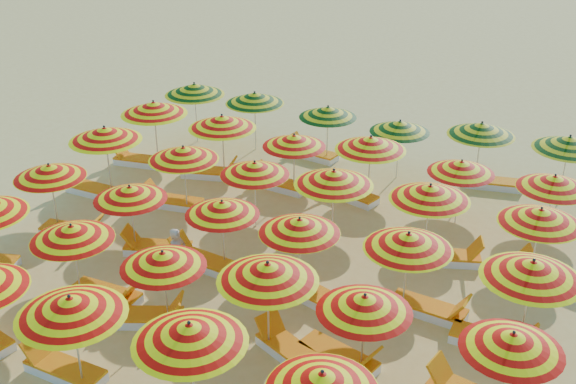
# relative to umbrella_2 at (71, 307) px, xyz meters

# --- Properties ---
(ground) EXTENTS (120.00, 120.00, 0.00)m
(ground) POSITION_rel_umbrella_2_xyz_m (1.39, 6.10, -1.94)
(ground) COLOR #E0BD63
(ground) RESTS_ON ground
(umbrella_2) EXTENTS (2.25, 2.25, 2.20)m
(umbrella_2) POSITION_rel_umbrella_2_xyz_m (0.00, 0.00, 0.00)
(umbrella_2) COLOR silver
(umbrella_2) RESTS_ON ground
(umbrella_3) EXTENTS (2.47, 2.47, 2.20)m
(umbrella_3) POSITION_rel_umbrella_2_xyz_m (2.40, 0.23, -0.01)
(umbrella_3) COLOR silver
(umbrella_3) RESTS_ON ground
(umbrella_4) EXTENTS (2.27, 2.27, 2.02)m
(umbrella_4) POSITION_rel_umbrella_2_xyz_m (4.91, 0.20, -0.16)
(umbrella_4) COLOR silver
(umbrella_4) RESTS_ON ground
(umbrella_7) EXTENTS (2.49, 2.49, 2.00)m
(umbrella_7) POSITION_rel_umbrella_2_xyz_m (-2.01, 2.44, -0.18)
(umbrella_7) COLOR silver
(umbrella_7) RESTS_ON ground
(umbrella_8) EXTENTS (1.99, 1.99, 1.95)m
(umbrella_8) POSITION_rel_umbrella_2_xyz_m (0.42, 2.39, -0.23)
(umbrella_8) COLOR silver
(umbrella_8) RESTS_ON ground
(umbrella_9) EXTENTS (2.07, 2.07, 2.19)m
(umbrella_9) POSITION_rel_umbrella_2_xyz_m (2.78, 2.56, -0.01)
(umbrella_9) COLOR silver
(umbrella_9) RESTS_ON ground
(umbrella_10) EXTENTS (2.28, 2.28, 1.97)m
(umbrella_10) POSITION_rel_umbrella_2_xyz_m (4.81, 2.60, -0.20)
(umbrella_10) COLOR silver
(umbrella_10) RESTS_ON ground
(umbrella_11) EXTENTS (1.87, 1.87, 1.96)m
(umbrella_11) POSITION_rel_umbrella_2_xyz_m (7.54, 2.59, -0.21)
(umbrella_11) COLOR silver
(umbrella_11) RESTS_ON ground
(umbrella_12) EXTENTS (2.23, 2.23, 2.02)m
(umbrella_12) POSITION_rel_umbrella_2_xyz_m (-4.69, 4.80, -0.17)
(umbrella_12) COLOR silver
(umbrella_12) RESTS_ON ground
(umbrella_13) EXTENTS (2.42, 2.42, 1.95)m
(umbrella_13) POSITION_rel_umbrella_2_xyz_m (-2.08, 4.71, -0.22)
(umbrella_13) COLOR silver
(umbrella_13) RESTS_ON ground
(umbrella_14) EXTENTS (2.31, 2.31, 1.92)m
(umbrella_14) POSITION_rel_umbrella_2_xyz_m (0.39, 4.99, -0.25)
(umbrella_14) COLOR silver
(umbrella_14) RESTS_ON ground
(umbrella_15) EXTENTS (2.06, 2.06, 2.00)m
(umbrella_15) POSITION_rel_umbrella_2_xyz_m (2.48, 4.83, -0.18)
(umbrella_15) COLOR silver
(umbrella_15) RESTS_ON ground
(umbrella_16) EXTENTS (2.12, 2.12, 2.09)m
(umbrella_16) POSITION_rel_umbrella_2_xyz_m (4.96, 5.05, -0.10)
(umbrella_16) COLOR silver
(umbrella_16) RESTS_ON ground
(umbrella_17) EXTENTS (2.37, 2.37, 2.19)m
(umbrella_17) POSITION_rel_umbrella_2_xyz_m (7.56, 4.82, -0.01)
(umbrella_17) COLOR silver
(umbrella_17) RESTS_ON ground
(umbrella_18) EXTENTS (2.80, 2.80, 2.24)m
(umbrella_18) POSITION_rel_umbrella_2_xyz_m (-4.67, 7.17, 0.03)
(umbrella_18) COLOR silver
(umbrella_18) RESTS_ON ground
(umbrella_19) EXTENTS (2.41, 2.41, 2.08)m
(umbrella_19) POSITION_rel_umbrella_2_xyz_m (-2.03, 7.17, -0.11)
(umbrella_19) COLOR silver
(umbrella_19) RESTS_ON ground
(umbrella_20) EXTENTS (2.33, 2.33, 1.99)m
(umbrella_20) POSITION_rel_umbrella_2_xyz_m (0.13, 7.24, -0.19)
(umbrella_20) COLOR silver
(umbrella_20) RESTS_ON ground
(umbrella_21) EXTENTS (2.71, 2.71, 2.17)m
(umbrella_21) POSITION_rel_umbrella_2_xyz_m (2.38, 7.25, -0.03)
(umbrella_21) COLOR silver
(umbrella_21) RESTS_ON ground
(umbrella_22) EXTENTS (2.12, 2.12, 2.13)m
(umbrella_22) POSITION_rel_umbrella_2_xyz_m (4.80, 7.51, -0.07)
(umbrella_22) COLOR silver
(umbrella_22) RESTS_ON ground
(umbrella_23) EXTENTS (2.27, 2.27, 2.06)m
(umbrella_23) POSITION_rel_umbrella_2_xyz_m (7.41, 7.47, -0.13)
(umbrella_23) COLOR silver
(umbrella_23) RESTS_ON ground
(umbrella_24) EXTENTS (2.76, 2.76, 2.24)m
(umbrella_24) POSITION_rel_umbrella_2_xyz_m (-4.64, 9.61, 0.04)
(umbrella_24) COLOR silver
(umbrella_24) RESTS_ON ground
(umbrella_25) EXTENTS (2.74, 2.74, 2.20)m
(umbrella_25) POSITION_rel_umbrella_2_xyz_m (-2.11, 9.51, -0.00)
(umbrella_25) COLOR silver
(umbrella_25) RESTS_ON ground
(umbrella_26) EXTENTS (1.87, 1.87, 1.97)m
(umbrella_26) POSITION_rel_umbrella_2_xyz_m (0.28, 9.48, -0.20)
(umbrella_26) COLOR silver
(umbrella_26) RESTS_ON ground
(umbrella_27) EXTENTS (2.58, 2.58, 2.16)m
(umbrella_27) POSITION_rel_umbrella_2_xyz_m (2.49, 9.84, -0.04)
(umbrella_27) COLOR silver
(umbrella_27) RESTS_ON ground
(umbrella_28) EXTENTS (2.29, 2.29, 1.92)m
(umbrella_28) POSITION_rel_umbrella_2_xyz_m (5.10, 9.74, -0.25)
(umbrella_28) COLOR silver
(umbrella_28) RESTS_ON ground
(umbrella_29) EXTENTS (2.23, 2.23, 2.01)m
(umbrella_29) POSITION_rel_umbrella_2_xyz_m (7.49, 9.61, -0.17)
(umbrella_29) COLOR silver
(umbrella_29) RESTS_ON ground
(umbrella_30) EXTENTS (2.60, 2.60, 2.18)m
(umbrella_30) POSITION_rel_umbrella_2_xyz_m (-4.53, 11.91, -0.02)
(umbrella_30) COLOR silver
(umbrella_30) RESTS_ON ground
(umbrella_31) EXTENTS (2.23, 2.23, 2.10)m
(umbrella_31) POSITION_rel_umbrella_2_xyz_m (-2.34, 12.13, -0.09)
(umbrella_31) COLOR silver
(umbrella_31) RESTS_ON ground
(umbrella_32) EXTENTS (2.22, 2.22, 1.99)m
(umbrella_32) POSITION_rel_umbrella_2_xyz_m (0.30, 12.13, -0.19)
(umbrella_32) COLOR silver
(umbrella_32) RESTS_ON ground
(umbrella_33) EXTENTS (2.41, 2.41, 1.96)m
(umbrella_33) POSITION_rel_umbrella_2_xyz_m (2.75, 11.90, -0.22)
(umbrella_33) COLOR silver
(umbrella_33) RESTS_ON ground
(umbrella_34) EXTENTS (2.35, 2.35, 2.13)m
(umbrella_34) POSITION_rel_umbrella_2_xyz_m (5.12, 12.31, -0.06)
(umbrella_34) COLOR silver
(umbrella_34) RESTS_ON ground
(umbrella_35) EXTENTS (2.22, 2.22, 2.16)m
(umbrella_35) POSITION_rel_umbrella_2_xyz_m (7.60, 12.20, -0.04)
(umbrella_35) COLOR silver
(umbrella_35) RESTS_ON ground
(lounger_1) EXTENTS (1.76, 0.66, 0.69)m
(lounger_1) POSITION_rel_umbrella_2_xyz_m (-0.60, 0.15, -1.79)
(lounger_1) COLOR white
(lounger_1) RESTS_ON ground
(lounger_5) EXTENTS (1.73, 0.59, 0.69)m
(lounger_5) POSITION_rel_umbrella_2_xyz_m (-1.41, 2.65, -1.79)
(lounger_5) COLOR white
(lounger_5) RESTS_ON ground
(lounger_6) EXTENTS (1.82, 1.23, 0.69)m
(lounger_6) POSITION_rel_umbrella_2_xyz_m (-0.09, 2.29, -1.79)
(lounger_6) COLOR white
(lounger_6) RESTS_ON ground
(lounger_7) EXTENTS (1.82, 1.25, 0.69)m
(lounger_7) POSITION_rel_umbrella_2_xyz_m (3.29, 2.55, -1.79)
(lounger_7) COLOR white
(lounger_7) RESTS_ON ground
(lounger_8) EXTENTS (1.82, 1.03, 0.69)m
(lounger_8) POSITION_rel_umbrella_2_xyz_m (4.30, 2.78, -1.79)
(lounger_8) COLOR white
(lounger_8) RESTS_ON ground
(lounger_10) EXTENTS (1.80, 0.83, 0.69)m
(lounger_10) POSITION_rel_umbrella_2_xyz_m (-4.09, 4.73, -1.79)
(lounger_10) COLOR white
(lounger_10) RESTS_ON ground
(lounger_11) EXTENTS (1.83, 1.09, 0.69)m
(lounger_11) POSITION_rel_umbrella_2_xyz_m (-1.57, 4.90, -1.79)
(lounger_11) COLOR white
(lounger_11) RESTS_ON ground
(lounger_12) EXTENTS (1.79, 0.79, 0.69)m
(lounger_12) POSITION_rel_umbrella_2_xyz_m (-0.21, 4.85, -1.79)
(lounger_12) COLOR white
(lounger_12) RESTS_ON ground
(lounger_13) EXTENTS (1.83, 1.09, 0.69)m
(lounger_13) POSITION_rel_umbrella_2_xyz_m (3.08, 4.57, -1.79)
(lounger_13) COLOR white
(lounger_13) RESTS_ON ground
(lounger_14) EXTENTS (1.78, 0.76, 0.69)m
(lounger_14) POSITION_rel_umbrella_2_xyz_m (5.55, 5.18, -1.79)
(lounger_14) COLOR white
(lounger_14) RESTS_ON ground
(lounger_15) EXTENTS (1.74, 0.60, 0.69)m
(lounger_15) POSITION_rel_umbrella_2_xyz_m (7.06, 4.61, -1.79)
(lounger_15) COLOR white
(lounger_15) RESTS_ON ground
(lounger_16) EXTENTS (1.75, 0.64, 0.69)m
(lounger_16) POSITION_rel_umbrella_2_xyz_m (-5.27, 7.00, -1.79)
(lounger_16) COLOR white
(lounger_16) RESTS_ON ground
(lounger_17) EXTENTS (1.80, 0.82, 0.69)m
(lounger_17) POSITION_rel_umbrella_2_xyz_m (-2.63, 7.30, -1.79)
(lounger_17) COLOR white
(lounger_17) RESTS_ON ground
(lounger_18) EXTENTS (1.83, 1.09, 0.69)m
(lounger_18) POSITION_rel_umbrella_2_xyz_m (5.40, 7.55, -1.79)
(lounger_18) COLOR white
(lounger_18) RESTS_ON ground
(lounger_19) EXTENTS (1.83, 1.05, 0.69)m
(lounger_19) POSITION_rel_umbrella_2_xyz_m (7.91, 7.68, -1.79)
(lounger_19) COLOR white
(lounger_19) RESTS_ON ground
(lounger_20) EXTENTS (1.80, 0.83, 0.69)m
(lounger_20) POSITION_rel_umbrella_2_xyz_m (-5.24, 9.39, -1.79)
(lounger_20) COLOR white
(lounger_20) RESTS_ON ground
(lounger_21) EXTENTS (1.82, 1.01, 0.69)m
(lounger_21) POSITION_rel_umbrella_2_xyz_m (-2.62, 9.52, -1.79)
(lounger_21) COLOR white
(lounger_21) RESTS_ON ground
(lounger_22) EXTENTS (1.79, 0.77, 0.69)m
(lounger_22) POSITION_rel_umbrella_2_xyz_m (-0.32, 9.67, -1.79)
(lounger_22) COLOR white
(lounger_22) RESTS_ON ground
(lounger_23) EXTENTS (1.83, 1.06, 0.69)m
(lounger_23) POSITION_rel_umbrella_2_xyz_m (1.90, 9.91, -1.79)
(lounger_23) COLOR white
(lounger_23) RESTS_ON ground
(lounger_24) EXTENTS (1.81, 0.87, 0.69)m
(lounger_24) POSITION_rel_umbrella_2_xyz_m (-0.30, 12.27, -1.79)
(lounger_24) COLOR white
(lounger_24) RESTS_ON ground
(lounger_25) EXTENTS (1.81, 0.88, 0.69)m
(lounger_25) POSITION_rel_umbrella_2_xyz_m (5.62, 12.44, -1.79)
(lounger_25) COLOR white
(lounger_25) RESTS_ON ground
(beachgoer_a) EXTENTS (0.40, 0.56, 1.43)m
(beachgoer_a) POSITION_rel_umbrella_2_xyz_m (-0.31, 4.02, -1.22)
(beachgoer_a) COLOR tan
(beachgoer_a) RESTS_ON ground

